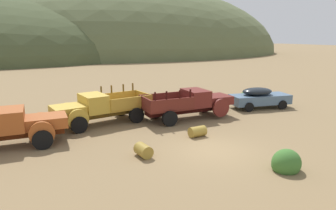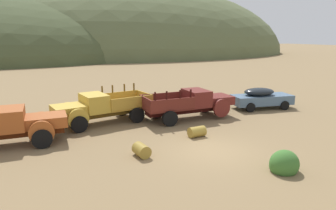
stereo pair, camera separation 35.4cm
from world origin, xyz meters
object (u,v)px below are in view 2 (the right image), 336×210
object	(u,v)px
truck_oxide_orange	(8,126)
truck_oxblood	(194,103)
truck_faded_yellow	(96,108)
oil_drum_by_truck	(197,132)
oil_drum_tipped	(142,150)
car_chalk_blue	(264,98)

from	to	relation	value
truck_oxide_orange	truck_oxblood	world-z (taller)	truck_oxblood
truck_oxide_orange	truck_oxblood	xyz separation A→B (m)	(10.86, 1.03, 0.02)
truck_faded_yellow	truck_oxblood	xyz separation A→B (m)	(6.18, -1.10, 0.01)
oil_drum_by_truck	truck_faded_yellow	bearing A→B (deg)	134.71
truck_faded_yellow	truck_oxblood	bearing A→B (deg)	159.58
truck_oxblood	oil_drum_tipped	size ratio (longest dim) A/B	6.52
truck_oxblood	oil_drum_by_truck	distance (m)	3.92
truck_oxide_orange	truck_faded_yellow	world-z (taller)	truck_faded_yellow
oil_drum_by_truck	truck_oxide_orange	bearing A→B (deg)	165.08
truck_oxide_orange	truck_oxblood	bearing A→B (deg)	6.36
oil_drum_tipped	truck_faded_yellow	bearing A→B (deg)	98.71
truck_faded_yellow	oil_drum_by_truck	bearing A→B (deg)	124.37
car_chalk_blue	oil_drum_tipped	bearing A→B (deg)	-145.74
truck_faded_yellow	oil_drum_by_truck	xyz separation A→B (m)	(4.54, -4.58, -0.72)
oil_drum_tipped	truck_oxblood	bearing A→B (deg)	43.18
truck_oxblood	car_chalk_blue	size ratio (longest dim) A/B	1.24
truck_oxblood	car_chalk_blue	bearing A→B (deg)	3.28
truck_faded_yellow	car_chalk_blue	bearing A→B (deg)	166.46
truck_faded_yellow	truck_oxide_orange	bearing A→B (deg)	14.10
truck_faded_yellow	truck_oxblood	size ratio (longest dim) A/B	1.03
oil_drum_by_truck	car_chalk_blue	bearing A→B (deg)	26.74
truck_oxblood	truck_oxide_orange	bearing A→B (deg)	-175.20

